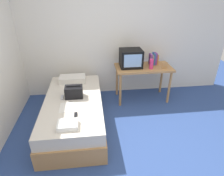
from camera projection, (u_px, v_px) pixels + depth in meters
ground_plane at (129, 151)px, 2.92m from camera, size 8.00×8.00×0.00m
wall_back at (113, 36)px, 4.07m from camera, size 5.20×0.10×2.60m
bed at (74, 112)px, 3.40m from camera, size 1.00×2.00×0.52m
desk at (143, 71)px, 4.01m from camera, size 1.16×0.60×0.76m
tv at (131, 58)px, 3.88m from camera, size 0.44×0.39×0.36m
water_bottle at (151, 64)px, 3.81m from camera, size 0.08×0.08×0.20m
book_row at (154, 59)px, 4.04m from camera, size 0.17×0.17×0.25m
picture_frame at (165, 65)px, 3.84m from camera, size 0.11×0.02×0.13m
pillow at (73, 79)px, 3.86m from camera, size 0.51×0.29×0.12m
handbag at (74, 92)px, 3.29m from camera, size 0.30×0.20×0.22m
magazine at (66, 107)px, 3.04m from camera, size 0.21×0.29×0.01m
remote_dark at (76, 116)px, 2.83m from camera, size 0.04×0.16×0.02m
remote_silver at (62, 97)px, 3.30m from camera, size 0.04×0.14×0.02m
folded_towel at (68, 125)px, 2.60m from camera, size 0.28×0.22×0.07m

